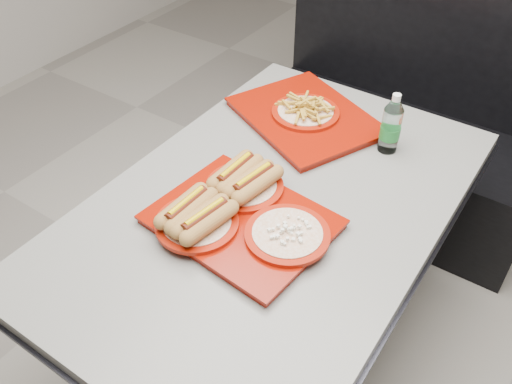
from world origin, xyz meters
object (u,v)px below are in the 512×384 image
Objects in this scene: diner_table at (272,240)px; water_bottle at (391,127)px; booth_bench at (401,125)px; tray_near at (237,211)px; tray_far at (305,114)px.

water_bottle reaches higher than diner_table.
water_bottle is (0.17, -0.68, 0.44)m from booth_bench.
diner_table is 0.24m from tray_near.
booth_bench is 2.70× the size of tray_near.
diner_table is 0.51m from water_bottle.
water_bottle reaches higher than tray_near.
tray_far is (-0.13, -0.68, 0.38)m from booth_bench.
tray_near is at bearing -91.61° from booth_bench.
booth_bench is 6.64× the size of water_bottle.
diner_table is at bearing -112.42° from water_bottle.
tray_far reaches higher than diner_table.
booth_bench reaches higher than diner_table.
booth_bench is 1.28m from tray_near.
booth_bench is (0.00, 1.09, -0.18)m from diner_table.
tray_near is at bearing -79.68° from tray_far.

